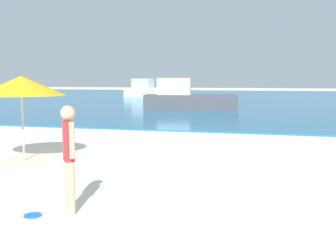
{
  "coord_description": "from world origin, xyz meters",
  "views": [
    {
      "loc": [
        1.43,
        -0.89,
        2.03
      ],
      "look_at": [
        -0.47,
        6.3,
        1.19
      ],
      "focal_mm": 43.84,
      "sensor_mm": 36.0,
      "label": 1
    }
  ],
  "objects_px": {
    "boat_near": "(187,99)",
    "beach_umbrella": "(21,86)",
    "boat_far": "(150,91)",
    "frisbee": "(33,215)",
    "person_standing": "(69,153)"
  },
  "relations": [
    {
      "from": "boat_near",
      "to": "beach_umbrella",
      "type": "distance_m",
      "value": 17.83
    },
    {
      "from": "boat_far",
      "to": "boat_near",
      "type": "bearing_deg",
      "value": -53.3
    },
    {
      "from": "boat_far",
      "to": "beach_umbrella",
      "type": "xyz_separation_m",
      "value": [
        7.68,
        -35.22,
        1.1
      ]
    },
    {
      "from": "boat_near",
      "to": "beach_umbrella",
      "type": "xyz_separation_m",
      "value": [
        -0.37,
        -17.8,
        1.1
      ]
    },
    {
      "from": "boat_near",
      "to": "boat_far",
      "type": "relative_size",
      "value": 0.99
    },
    {
      "from": "frisbee",
      "to": "boat_far",
      "type": "relative_size",
      "value": 0.04
    },
    {
      "from": "frisbee",
      "to": "beach_umbrella",
      "type": "bearing_deg",
      "value": 125.5
    },
    {
      "from": "person_standing",
      "to": "frisbee",
      "type": "height_order",
      "value": "person_standing"
    },
    {
      "from": "boat_far",
      "to": "frisbee",
      "type": "bearing_deg",
      "value": -63.25
    },
    {
      "from": "frisbee",
      "to": "boat_far",
      "type": "xyz_separation_m",
      "value": [
        -10.32,
        38.92,
        0.77
      ]
    },
    {
      "from": "boat_near",
      "to": "beach_umbrella",
      "type": "relative_size",
      "value": 2.94
    },
    {
      "from": "frisbee",
      "to": "boat_far",
      "type": "distance_m",
      "value": 40.27
    },
    {
      "from": "person_standing",
      "to": "frisbee",
      "type": "bearing_deg",
      "value": -108.55
    },
    {
      "from": "boat_near",
      "to": "boat_far",
      "type": "distance_m",
      "value": 19.2
    },
    {
      "from": "boat_far",
      "to": "beach_umbrella",
      "type": "distance_m",
      "value": 36.07
    }
  ]
}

